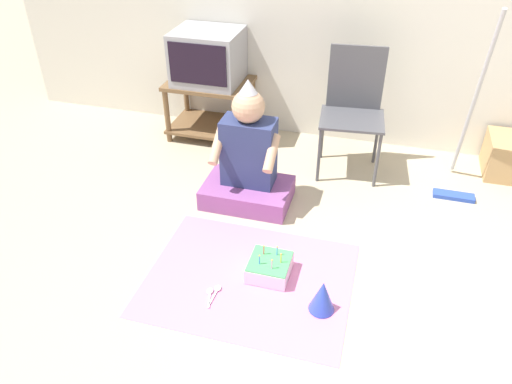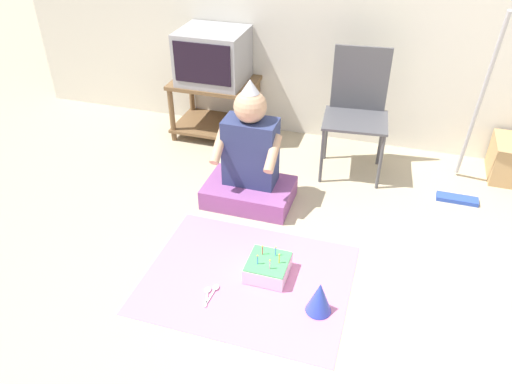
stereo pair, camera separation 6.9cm
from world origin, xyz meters
name	(u,v)px [view 2 (the right image)]	position (x,y,z in m)	size (l,w,h in m)	color
ground_plane	(347,332)	(0.00, 0.00, 0.00)	(16.00, 16.00, 0.00)	tan
tv_stand	(215,103)	(-1.41, 1.81, 0.29)	(0.68, 0.47, 0.48)	brown
tv	(213,56)	(-1.41, 1.82, 0.69)	(0.52, 0.46, 0.41)	#99999E
folding_chair	(357,104)	(-0.23, 1.62, 0.52)	(0.49, 0.43, 0.91)	#4C4C51
dust_mop	(470,145)	(0.56, 1.48, 0.39)	(0.28, 0.41, 1.30)	#2D4CB2
person_seated	(250,164)	(-0.83, 0.97, 0.29)	(0.59, 0.40, 0.88)	#8C4C8C
party_cloth	(247,278)	(-0.61, 0.21, 0.00)	(1.16, 0.92, 0.01)	pink
birthday_cake	(268,267)	(-0.50, 0.28, 0.06)	(0.23, 0.23, 0.17)	silver
party_hat_blue	(319,297)	(-0.17, 0.09, 0.10)	(0.14, 0.14, 0.19)	blue
plastic_spoon_near	(215,289)	(-0.75, 0.07, 0.01)	(0.04, 0.15, 0.01)	white
plastic_spoon_far	(207,292)	(-0.78, 0.03, 0.01)	(0.06, 0.14, 0.01)	white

